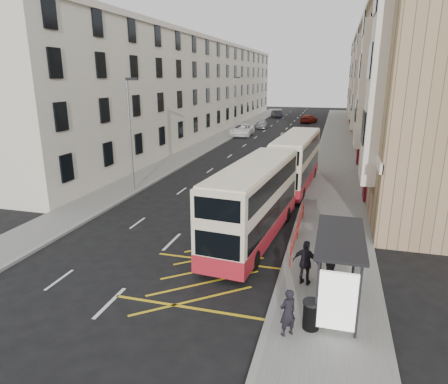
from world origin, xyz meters
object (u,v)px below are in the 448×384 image
(pedestrian_near, at_px, (288,313))
(car_dark, at_px, (277,114))
(double_decker_rear, at_px, (296,161))
(litter_bin, at_px, (311,314))
(bus_shelter, at_px, (344,259))
(pedestrian_far, at_px, (306,263))
(car_silver, at_px, (262,124))
(pedestrian_mid, at_px, (330,284))
(double_decker_front, at_px, (254,202))
(white_van, at_px, (242,130))
(street_lamp_near, at_px, (131,129))
(street_lamp_far, at_px, (234,103))
(car_red, at_px, (309,119))

(pedestrian_near, bearing_deg, car_dark, -122.68)
(double_decker_rear, distance_m, pedestrian_near, 18.87)
(double_decker_rear, xyz_separation_m, litter_bin, (2.42, -18.20, -1.37))
(bus_shelter, bearing_deg, pedestrian_far, 130.71)
(litter_bin, bearing_deg, car_silver, 102.19)
(litter_bin, xyz_separation_m, pedestrian_mid, (0.55, 1.61, 0.36))
(double_decker_front, bearing_deg, litter_bin, -59.18)
(car_silver, height_order, car_dark, car_dark)
(pedestrian_far, height_order, white_van, pedestrian_far)
(pedestrian_near, bearing_deg, car_silver, -120.02)
(double_decker_rear, bearing_deg, white_van, 115.07)
(pedestrian_mid, xyz_separation_m, pedestrian_far, (-0.98, 1.34, 0.05))
(pedestrian_far, xyz_separation_m, white_van, (-12.20, 41.06, -0.25))
(double_decker_rear, relative_size, car_dark, 2.30)
(double_decker_front, height_order, pedestrian_far, double_decker_front)
(street_lamp_near, bearing_deg, white_van, 87.82)
(bus_shelter, xyz_separation_m, car_dark, (-12.57, 69.73, -1.41))
(litter_bin, bearing_deg, double_decker_rear, 97.59)
(street_lamp_far, height_order, car_silver, street_lamp_far)
(bus_shelter, bearing_deg, street_lamp_far, 109.12)
(street_lamp_far, distance_m, pedestrian_near, 46.36)
(double_decker_rear, height_order, litter_bin, double_decker_rear)
(pedestrian_near, bearing_deg, car_red, -127.84)
(pedestrian_near, bearing_deg, pedestrian_mid, -161.67)
(street_lamp_far, height_order, pedestrian_near, street_lamp_far)
(bus_shelter, distance_m, car_silver, 53.33)
(bus_shelter, height_order, white_van, bus_shelter)
(street_lamp_near, bearing_deg, car_dark, 87.87)
(street_lamp_far, distance_m, car_red, 21.98)
(pedestrian_mid, height_order, white_van, pedestrian_mid)
(double_decker_front, distance_m, car_red, 56.19)
(litter_bin, bearing_deg, car_red, 94.19)
(street_lamp_near, xyz_separation_m, pedestrian_mid, (14.32, -12.16, -3.61))
(pedestrian_near, height_order, car_red, pedestrian_near)
(pedestrian_near, distance_m, pedestrian_mid, 2.52)
(street_lamp_far, xyz_separation_m, double_decker_rear, (11.35, -25.57, -2.59))
(pedestrian_far, bearing_deg, double_decker_rear, -67.20)
(bus_shelter, xyz_separation_m, car_red, (-5.56, 62.00, -1.41))
(car_silver, bearing_deg, pedestrian_near, -84.13)
(street_lamp_far, height_order, car_dark, street_lamp_far)
(street_lamp_near, distance_m, pedestrian_mid, 19.13)
(street_lamp_far, height_order, car_red, street_lamp_far)
(double_decker_front, xyz_separation_m, white_van, (-9.20, 36.79, -1.22))
(double_decker_rear, bearing_deg, street_lamp_near, -155.19)
(bus_shelter, distance_m, pedestrian_near, 2.80)
(street_lamp_far, xyz_separation_m, pedestrian_mid, (14.32, -42.16, -3.61))
(street_lamp_near, xyz_separation_m, litter_bin, (13.77, -13.77, -3.96))
(double_decker_front, relative_size, double_decker_rear, 1.01)
(street_lamp_far, relative_size, car_dark, 1.81)
(litter_bin, height_order, pedestrian_far, pedestrian_far)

